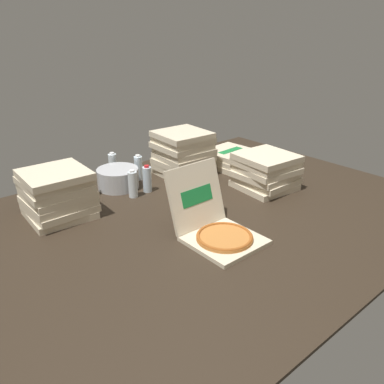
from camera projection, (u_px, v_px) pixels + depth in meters
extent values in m
cube|color=#2D2319|center=(208.00, 214.00, 2.75)|extent=(3.20, 2.40, 0.02)
cube|color=beige|center=(224.00, 241.00, 2.37)|extent=(0.40, 0.40, 0.03)
cylinder|color=#B77033|center=(225.00, 237.00, 2.36)|extent=(0.34, 0.34, 0.02)
torus|color=#9C501E|center=(225.00, 236.00, 2.35)|extent=(0.34, 0.34, 0.02)
cube|color=beige|center=(196.00, 196.00, 2.47)|extent=(0.40, 0.14, 0.39)
cube|color=#197A38|center=(197.00, 196.00, 2.46)|extent=(0.24, 0.03, 0.10)
cube|color=beige|center=(264.00, 185.00, 3.14)|extent=(0.44, 0.44, 0.05)
cube|color=beige|center=(267.00, 180.00, 3.12)|extent=(0.41, 0.41, 0.05)
cube|color=beige|center=(265.00, 174.00, 3.10)|extent=(0.41, 0.41, 0.05)
cube|color=#197A38|center=(265.00, 171.00, 3.09)|extent=(0.26, 0.07, 0.00)
cube|color=beige|center=(267.00, 169.00, 3.08)|extent=(0.45, 0.45, 0.05)
cube|color=#197A38|center=(267.00, 166.00, 3.07)|extent=(0.27, 0.10, 0.00)
cube|color=beige|center=(266.00, 163.00, 3.07)|extent=(0.43, 0.43, 0.05)
cube|color=#197A38|center=(266.00, 160.00, 3.06)|extent=(0.27, 0.09, 0.00)
cube|color=beige|center=(267.00, 157.00, 3.04)|extent=(0.43, 0.43, 0.05)
cube|color=beige|center=(183.00, 171.00, 3.43)|extent=(0.42, 0.42, 0.05)
cube|color=#197A38|center=(183.00, 168.00, 3.42)|extent=(0.27, 0.08, 0.00)
cube|color=beige|center=(183.00, 166.00, 3.40)|extent=(0.42, 0.42, 0.05)
cube|color=#197A38|center=(183.00, 164.00, 3.39)|extent=(0.27, 0.08, 0.00)
cube|color=beige|center=(183.00, 161.00, 3.39)|extent=(0.41, 0.41, 0.05)
cube|color=#197A38|center=(183.00, 158.00, 3.38)|extent=(0.26, 0.08, 0.00)
cube|color=beige|center=(184.00, 156.00, 3.37)|extent=(0.42, 0.42, 0.05)
cube|color=beige|center=(184.00, 150.00, 3.36)|extent=(0.43, 0.43, 0.05)
cube|color=beige|center=(182.00, 145.00, 3.33)|extent=(0.41, 0.41, 0.05)
cube|color=#197A38|center=(182.00, 143.00, 3.32)|extent=(0.26, 0.08, 0.00)
cube|color=beige|center=(183.00, 140.00, 3.32)|extent=(0.43, 0.43, 0.05)
cube|color=beige|center=(182.00, 135.00, 3.29)|extent=(0.42, 0.42, 0.05)
cube|color=beige|center=(60.00, 213.00, 2.69)|extent=(0.43, 0.43, 0.05)
cube|color=#197A38|center=(59.00, 209.00, 2.68)|extent=(0.27, 0.09, 0.00)
cube|color=beige|center=(60.00, 207.00, 2.66)|extent=(0.41, 0.41, 0.05)
cube|color=beige|center=(58.00, 200.00, 2.65)|extent=(0.41, 0.41, 0.05)
cube|color=beige|center=(58.00, 194.00, 2.63)|extent=(0.41, 0.41, 0.05)
cube|color=#197A38|center=(58.00, 190.00, 2.62)|extent=(0.26, 0.08, 0.00)
cube|color=beige|center=(56.00, 187.00, 2.61)|extent=(0.42, 0.42, 0.05)
cube|color=#197A38|center=(55.00, 184.00, 2.60)|extent=(0.27, 0.09, 0.00)
cube|color=beige|center=(55.00, 181.00, 2.60)|extent=(0.41, 0.41, 0.05)
cube|color=beige|center=(54.00, 175.00, 2.57)|extent=(0.42, 0.42, 0.05)
cube|color=beige|center=(229.00, 163.00, 3.63)|extent=(0.42, 0.42, 0.05)
cube|color=#197A38|center=(229.00, 160.00, 3.62)|extent=(0.27, 0.08, 0.00)
cube|color=beige|center=(231.00, 158.00, 3.61)|extent=(0.42, 0.42, 0.05)
cube|color=beige|center=(230.00, 153.00, 3.60)|extent=(0.43, 0.43, 0.05)
cube|color=#197A38|center=(231.00, 150.00, 3.59)|extent=(0.27, 0.09, 0.00)
cylinder|color=#B7BABF|center=(118.00, 178.00, 3.12)|extent=(0.33, 0.33, 0.16)
cylinder|color=white|center=(113.00, 165.00, 3.34)|extent=(0.07, 0.07, 0.20)
cylinder|color=white|center=(112.00, 153.00, 3.30)|extent=(0.04, 0.04, 0.02)
cylinder|color=silver|center=(138.00, 168.00, 3.28)|extent=(0.07, 0.07, 0.20)
cylinder|color=white|center=(138.00, 156.00, 3.24)|extent=(0.04, 0.04, 0.02)
cylinder|color=silver|center=(147.00, 179.00, 3.04)|extent=(0.07, 0.07, 0.20)
cylinder|color=red|center=(147.00, 166.00, 3.00)|extent=(0.04, 0.04, 0.02)
cylinder|color=white|center=(133.00, 184.00, 2.95)|extent=(0.07, 0.07, 0.20)
cylinder|color=white|center=(132.00, 171.00, 2.91)|extent=(0.04, 0.04, 0.02)
cylinder|color=white|center=(88.00, 184.00, 2.96)|extent=(0.07, 0.07, 0.20)
cylinder|color=red|center=(87.00, 171.00, 2.91)|extent=(0.04, 0.04, 0.02)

